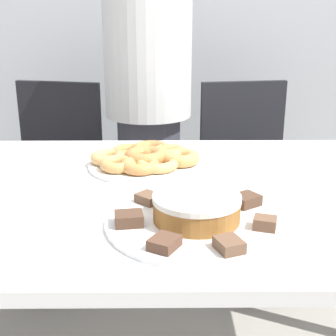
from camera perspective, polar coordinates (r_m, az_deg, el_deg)
table at (r=1.22m, az=-0.36°, el=-6.56°), size 1.51×0.92×0.77m
person_standing at (r=2.00m, az=-2.35°, el=8.11°), size 0.36×0.36×1.59m
office_chair_left at (r=2.18m, az=-14.06°, el=-2.68°), size 0.53×0.53×0.89m
office_chair_right at (r=2.15m, az=9.93°, el=-2.63°), size 0.50×0.50×0.89m
plate_cake at (r=0.99m, az=3.59°, el=-6.60°), size 0.38×0.38×0.01m
plate_donuts at (r=1.35m, az=-2.61°, el=0.39°), size 0.33×0.33×0.01m
frosted_cake at (r=0.97m, az=3.62°, el=-4.84°), size 0.18×0.18×0.06m
lamington_0 at (r=1.11m, az=3.68°, el=-2.67°), size 0.05×0.05×0.03m
lamington_1 at (r=1.07m, az=-2.27°, el=-3.69°), size 0.07×0.07×0.02m
lamington_2 at (r=0.96m, az=-4.66°, el=-6.19°), size 0.06×0.06×0.03m
lamington_3 at (r=0.87m, az=-0.56°, el=-9.12°), size 0.07×0.07×0.02m
lamington_4 at (r=0.87m, az=7.60°, el=-9.27°), size 0.06×0.06×0.02m
lamington_5 at (r=0.96m, az=11.84°, el=-6.58°), size 0.05×0.05×0.02m
lamington_6 at (r=1.07m, az=9.59°, el=-3.87°), size 0.07×0.07×0.02m
donut_0 at (r=1.34m, az=-2.63°, el=1.41°), size 0.12×0.12×0.04m
donut_1 at (r=1.33m, az=1.63°, el=1.25°), size 0.11×0.11×0.04m
donut_2 at (r=1.39m, az=0.35°, el=1.93°), size 0.10×0.10×0.03m
donut_3 at (r=1.41m, az=-2.03°, el=2.24°), size 0.12×0.12×0.04m
donut_4 at (r=1.40m, az=-4.67°, el=1.94°), size 0.11×0.11×0.03m
donut_5 at (r=1.35m, az=-7.22°, el=1.28°), size 0.10×0.10×0.03m
donut_6 at (r=1.29m, az=-6.02°, el=0.43°), size 0.10×0.10×0.03m
donut_7 at (r=1.27m, az=-3.34°, el=0.30°), size 0.11×0.11×0.03m
donut_8 at (r=1.29m, az=-1.22°, el=0.51°), size 0.12×0.12×0.03m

